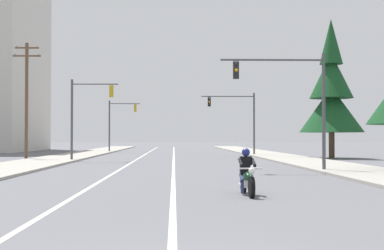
{
  "coord_description": "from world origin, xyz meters",
  "views": [
    {
      "loc": [
        -0.04,
        -6.31,
        1.81
      ],
      "look_at": [
        0.89,
        21.74,
        2.44
      ],
      "focal_mm": 50.57,
      "sensor_mm": 36.0,
      "label": 1
    }
  ],
  "objects_px": {
    "utility_pole_left_near": "(27,97)",
    "conifer_tree_right_verge_far": "(331,94)",
    "traffic_signal_near_left": "(85,108)",
    "traffic_signal_near_right": "(293,93)",
    "motorcycle_with_rider": "(247,176)",
    "traffic_signal_mid_left": "(118,119)",
    "traffic_signal_mid_right": "(239,114)"
  },
  "relations": [
    {
      "from": "traffic_signal_near_left",
      "to": "traffic_signal_near_right",
      "type": "bearing_deg",
      "value": -45.44
    },
    {
      "from": "traffic_signal_near_right",
      "to": "traffic_signal_near_left",
      "type": "xyz_separation_m",
      "value": [
        -12.99,
        13.2,
        -0.12
      ]
    },
    {
      "from": "conifer_tree_right_verge_far",
      "to": "motorcycle_with_rider",
      "type": "bearing_deg",
      "value": -111.13
    },
    {
      "from": "traffic_signal_mid_right",
      "to": "utility_pole_left_near",
      "type": "distance_m",
      "value": 20.53
    },
    {
      "from": "traffic_signal_near_right",
      "to": "utility_pole_left_near",
      "type": "distance_m",
      "value": 24.01
    },
    {
      "from": "traffic_signal_near_left",
      "to": "utility_pole_left_near",
      "type": "xyz_separation_m",
      "value": [
        -5.09,
        2.57,
        1.04
      ]
    },
    {
      "from": "utility_pole_left_near",
      "to": "conifer_tree_right_verge_far",
      "type": "bearing_deg",
      "value": 4.79
    },
    {
      "from": "traffic_signal_near_left",
      "to": "traffic_signal_mid_left",
      "type": "distance_m",
      "value": 23.78
    },
    {
      "from": "traffic_signal_near_left",
      "to": "utility_pole_left_near",
      "type": "distance_m",
      "value": 5.8
    },
    {
      "from": "motorcycle_with_rider",
      "to": "traffic_signal_near_right",
      "type": "bearing_deg",
      "value": 70.49
    },
    {
      "from": "traffic_signal_near_right",
      "to": "traffic_signal_near_left",
      "type": "height_order",
      "value": "same"
    },
    {
      "from": "motorcycle_with_rider",
      "to": "traffic_signal_near_right",
      "type": "height_order",
      "value": "traffic_signal_near_right"
    },
    {
      "from": "traffic_signal_mid_left",
      "to": "conifer_tree_right_verge_far",
      "type": "relative_size",
      "value": 0.52
    },
    {
      "from": "traffic_signal_near_left",
      "to": "traffic_signal_mid_left",
      "type": "height_order",
      "value": "same"
    },
    {
      "from": "motorcycle_with_rider",
      "to": "traffic_signal_near_right",
      "type": "relative_size",
      "value": 0.35
    },
    {
      "from": "traffic_signal_near_right",
      "to": "utility_pole_left_near",
      "type": "relative_size",
      "value": 0.66
    },
    {
      "from": "traffic_signal_near_left",
      "to": "utility_pole_left_near",
      "type": "bearing_deg",
      "value": 153.18
    },
    {
      "from": "motorcycle_with_rider",
      "to": "conifer_tree_right_verge_far",
      "type": "distance_m",
      "value": 31.55
    },
    {
      "from": "motorcycle_with_rider",
      "to": "traffic_signal_mid_left",
      "type": "height_order",
      "value": "traffic_signal_mid_left"
    },
    {
      "from": "traffic_signal_near_right",
      "to": "traffic_signal_mid_right",
      "type": "distance_m",
      "value": 25.16
    },
    {
      "from": "traffic_signal_mid_right",
      "to": "conifer_tree_right_verge_far",
      "type": "xyz_separation_m",
      "value": [
        7.12,
        -7.27,
        1.38
      ]
    },
    {
      "from": "motorcycle_with_rider",
      "to": "utility_pole_left_near",
      "type": "relative_size",
      "value": 0.23
    },
    {
      "from": "traffic_signal_near_left",
      "to": "traffic_signal_mid_left",
      "type": "relative_size",
      "value": 1.0
    },
    {
      "from": "motorcycle_with_rider",
      "to": "traffic_signal_mid_right",
      "type": "height_order",
      "value": "traffic_signal_mid_right"
    },
    {
      "from": "traffic_signal_mid_left",
      "to": "utility_pole_left_near",
      "type": "xyz_separation_m",
      "value": [
        -5.13,
        -21.21,
        1.04
      ]
    },
    {
      "from": "traffic_signal_mid_right",
      "to": "traffic_signal_near_left",
      "type": "bearing_deg",
      "value": -137.68
    },
    {
      "from": "traffic_signal_near_left",
      "to": "conifer_tree_right_verge_far",
      "type": "distance_m",
      "value": 20.86
    },
    {
      "from": "traffic_signal_mid_right",
      "to": "utility_pole_left_near",
      "type": "xyz_separation_m",
      "value": [
        -18.23,
        -9.4,
        0.93
      ]
    },
    {
      "from": "traffic_signal_near_right",
      "to": "traffic_signal_mid_left",
      "type": "relative_size",
      "value": 1.0
    },
    {
      "from": "traffic_signal_near_right",
      "to": "traffic_signal_near_left",
      "type": "relative_size",
      "value": 1.0
    },
    {
      "from": "utility_pole_left_near",
      "to": "conifer_tree_right_verge_far",
      "type": "height_order",
      "value": "conifer_tree_right_verge_far"
    },
    {
      "from": "traffic_signal_mid_left",
      "to": "utility_pole_left_near",
      "type": "height_order",
      "value": "utility_pole_left_near"
    }
  ]
}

